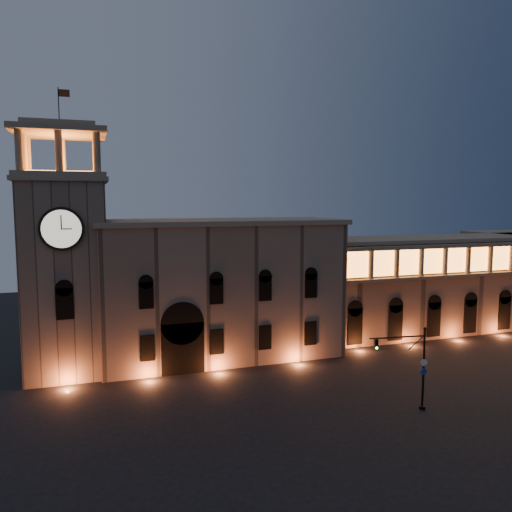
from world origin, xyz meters
The scene contains 5 objects.
ground centered at (0.00, 0.00, 0.00)m, with size 160.00×160.00×0.00m, color black.
government_building centered at (-2.08, 21.93, 8.77)m, with size 30.80×12.80×17.60m.
clock_tower centered at (-20.50, 20.98, 12.50)m, with size 9.80×9.80×32.40m.
colonnade_wing centered at (32.00, 23.92, 7.33)m, with size 40.60×11.50×14.50m.
traffic_light centered at (11.06, -0.85, 4.22)m, with size 5.81×1.16×8.03m.
Camera 1 is at (-17.63, -39.60, 19.79)m, focal length 35.00 mm.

